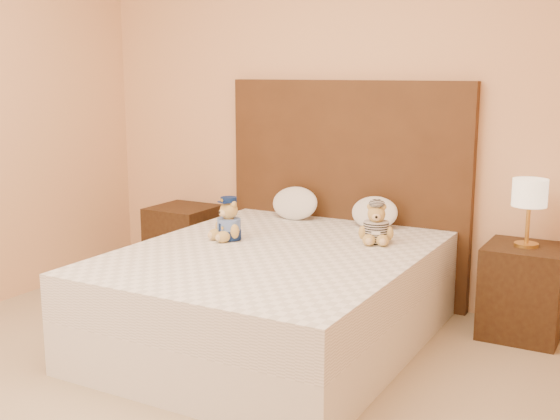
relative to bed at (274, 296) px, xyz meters
The scene contains 10 objects.
room_walls 1.70m from the bed, 90.00° to the right, with size 4.04×4.52×2.72m.
bed is the anchor object (origin of this frame).
headboard 1.12m from the bed, 90.00° to the left, with size 1.75×0.08×1.50m, color #4A2C16.
nightstand_left 1.48m from the bed, 147.38° to the left, with size 0.45×0.45×0.55m, color #382512.
nightstand_right 1.48m from the bed, 32.62° to the left, with size 0.45×0.45×0.55m, color #382512.
lamp 1.59m from the bed, 32.62° to the left, with size 0.20×0.20×0.40m.
teddy_police 0.55m from the bed, 165.79° to the left, with size 0.22×0.21×0.26m, color tan, non-canonical shape.
teddy_prisoner 0.75m from the bed, 44.70° to the left, with size 0.22×0.21×0.25m, color tan, non-canonical shape.
pillow_left 0.97m from the bed, 110.14° to the left, with size 0.34×0.22×0.24m, color white.
pillow_right 0.96m from the bed, 71.02° to the left, with size 0.32×0.20×0.22m, color white.
Camera 1 is at (1.93, -2.19, 1.56)m, focal length 45.00 mm.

